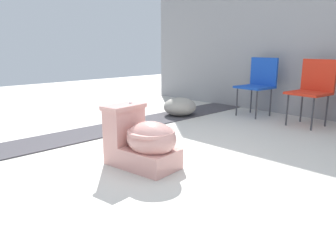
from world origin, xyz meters
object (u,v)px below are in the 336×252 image
at_px(folding_chair_left, 259,80).
at_px(toilet, 143,141).
at_px(folding_chair_middle, 313,85).
at_px(boulder_near, 180,107).

bearing_deg(folding_chair_left, toilet, 15.03).
bearing_deg(folding_chair_middle, folding_chair_left, -89.48).
relative_size(toilet, folding_chair_left, 0.80).
relative_size(toilet, boulder_near, 1.40).
bearing_deg(boulder_near, folding_chair_left, 48.48).
xyz_separation_m(folding_chair_left, boulder_near, (-0.76, -0.86, -0.38)).
height_order(toilet, boulder_near, toilet).
height_order(toilet, folding_chair_left, folding_chair_left).
height_order(folding_chair_left, boulder_near, folding_chair_left).
height_order(folding_chair_left, folding_chair_middle, same).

